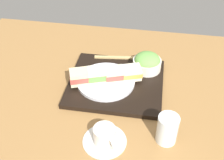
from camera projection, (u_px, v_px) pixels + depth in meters
ground_plane at (114, 97)px, 114.98cm from camera, size 140.00×100.00×3.00cm
serving_tray at (115, 83)px, 117.62cm from camera, size 36.86×33.60×1.86cm
sandwich_plate at (106, 81)px, 116.02cm from camera, size 22.79×22.79×1.26cm
sandwich_nearmost at (132, 73)px, 115.17cm from camera, size 9.06×8.18×4.94cm
sandwich_inner_near at (114, 74)px, 114.42cm from camera, size 8.79×8.04×4.93cm
sandwich_inner_far at (97, 75)px, 113.43cm from camera, size 8.62×7.74×5.61cm
sandwich_farmost at (79, 77)px, 112.75cm from camera, size 8.78×7.84×5.38cm
salad_bowl at (147, 62)px, 120.93cm from camera, size 11.70×11.70×7.36cm
chopsticks_pair at (120, 58)px, 128.65cm from camera, size 21.99×3.88×0.70cm
coffee_cup at (105, 137)px, 94.73cm from camera, size 14.43×14.43×6.20cm
drinking_glass at (167, 129)px, 93.75cm from camera, size 6.79×6.79×10.32cm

